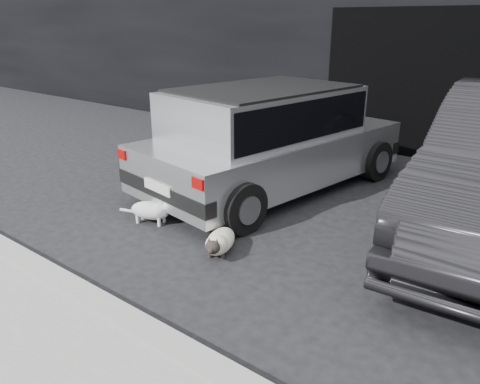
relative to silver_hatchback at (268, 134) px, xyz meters
The scene contains 7 objects.
ground 1.28m from the silver_hatchback, 70.47° to the right, with size 80.00×80.00×0.00m, color black.
building_facade 5.50m from the silver_hatchback, 75.31° to the left, with size 34.00×4.00×5.00m, color black.
garage_opening 3.37m from the silver_hatchback, 66.53° to the left, with size 4.00×0.10×2.60m, color black.
curb 3.85m from the silver_hatchback, 69.35° to the right, with size 18.00×0.25×0.12m, color gray.
silver_hatchback is the anchor object (origin of this frame).
cat_siamese 2.31m from the silver_hatchback, 68.59° to the right, with size 0.49×0.77×0.29m.
cat_white 2.09m from the silver_hatchback, 100.59° to the right, with size 0.72×0.41×0.36m.
Camera 1 is at (3.46, -4.55, 2.38)m, focal length 35.00 mm.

